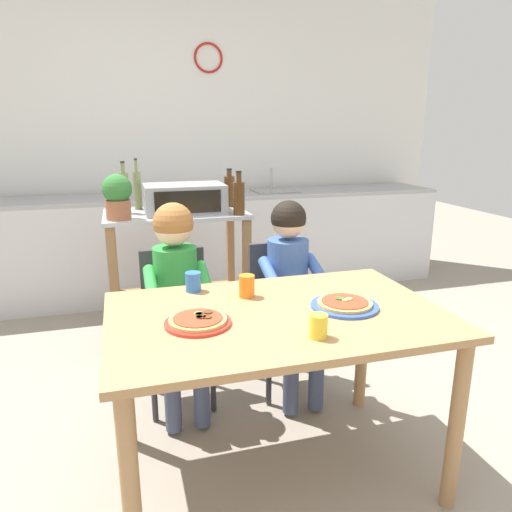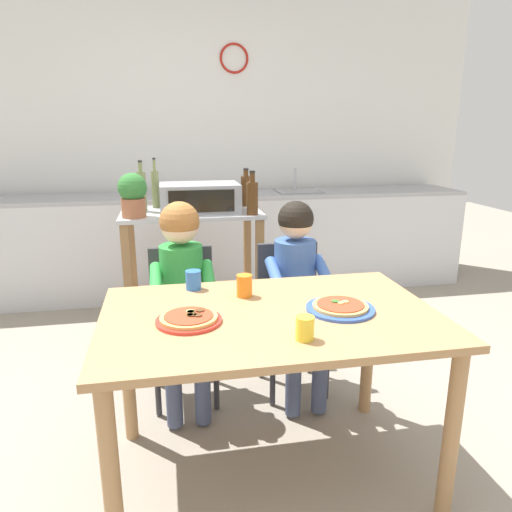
{
  "view_description": "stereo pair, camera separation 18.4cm",
  "coord_description": "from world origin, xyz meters",
  "px_view_note": "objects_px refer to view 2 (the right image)",
  "views": [
    {
      "loc": [
        -0.56,
        -1.64,
        1.44
      ],
      "look_at": [
        0.0,
        0.3,
        0.89
      ],
      "focal_mm": 33.05,
      "sensor_mm": 36.0,
      "label": 1
    },
    {
      "loc": [
        -0.38,
        -1.68,
        1.44
      ],
      "look_at": [
        0.0,
        0.3,
        0.89
      ],
      "focal_mm": 33.05,
      "sensor_mm": 36.0,
      "label": 2
    }
  ],
  "objects_px": {
    "bottle_brown_beer": "(142,190)",
    "dining_chair_left": "(183,312)",
    "dining_table": "(270,336)",
    "child_in_blue_striped_shirt": "(297,278)",
    "pizza_plate_red_rimmed": "(189,319)",
    "child_in_green_shirt": "(182,280)",
    "bottle_tall_green_wine": "(252,197)",
    "kitchen_island_cart": "(193,256)",
    "drinking_cup_yellow": "(305,328)",
    "potted_herb_plant": "(133,194)",
    "dining_chair_right": "(291,306)",
    "bottle_slim_sauce": "(246,190)",
    "bottle_squat_spirits": "(155,188)",
    "pizza_plate_blue_rimmed": "(340,307)",
    "drinking_cup_orange": "(244,286)",
    "drinking_cup_blue": "(193,280)",
    "toaster_oven": "(200,197)"
  },
  "relations": [
    {
      "from": "child_in_green_shirt",
      "to": "pizza_plate_red_rimmed",
      "type": "bearing_deg",
      "value": -89.96
    },
    {
      "from": "dining_chair_left",
      "to": "drinking_cup_blue",
      "type": "height_order",
      "value": "drinking_cup_blue"
    },
    {
      "from": "kitchen_island_cart",
      "to": "pizza_plate_red_rimmed",
      "type": "xyz_separation_m",
      "value": [
        -0.1,
        -1.46,
        0.16
      ]
    },
    {
      "from": "bottle_slim_sauce",
      "to": "bottle_tall_green_wine",
      "type": "bearing_deg",
      "value": -93.07
    },
    {
      "from": "bottle_tall_green_wine",
      "to": "pizza_plate_blue_rimmed",
      "type": "xyz_separation_m",
      "value": [
        0.12,
        -1.24,
        -0.27
      ]
    },
    {
      "from": "kitchen_island_cart",
      "to": "bottle_brown_beer",
      "type": "height_order",
      "value": "bottle_brown_beer"
    },
    {
      "from": "kitchen_island_cart",
      "to": "dining_chair_left",
      "type": "xyz_separation_m",
      "value": [
        -0.1,
        -0.7,
        -0.12
      ]
    },
    {
      "from": "bottle_brown_beer",
      "to": "drinking_cup_blue",
      "type": "height_order",
      "value": "bottle_brown_beer"
    },
    {
      "from": "pizza_plate_blue_rimmed",
      "to": "drinking_cup_orange",
      "type": "distance_m",
      "value": 0.42
    },
    {
      "from": "kitchen_island_cart",
      "to": "bottle_slim_sauce",
      "type": "height_order",
      "value": "bottle_slim_sauce"
    },
    {
      "from": "dining_table",
      "to": "drinking_cup_orange",
      "type": "bearing_deg",
      "value": 108.86
    },
    {
      "from": "bottle_squat_spirits",
      "to": "dining_chair_right",
      "type": "relative_size",
      "value": 0.42
    },
    {
      "from": "toaster_oven",
      "to": "dining_table",
      "type": "height_order",
      "value": "toaster_oven"
    },
    {
      "from": "dining_chair_left",
      "to": "drinking_cup_orange",
      "type": "bearing_deg",
      "value": -64.41
    },
    {
      "from": "kitchen_island_cart",
      "to": "pizza_plate_red_rimmed",
      "type": "bearing_deg",
      "value": -93.88
    },
    {
      "from": "kitchen_island_cart",
      "to": "bottle_tall_green_wine",
      "type": "height_order",
      "value": "bottle_tall_green_wine"
    },
    {
      "from": "bottle_squat_spirits",
      "to": "child_in_blue_striped_shirt",
      "type": "relative_size",
      "value": 0.32
    },
    {
      "from": "dining_chair_right",
      "to": "bottle_slim_sauce",
      "type": "bearing_deg",
      "value": 97.1
    },
    {
      "from": "dining_table",
      "to": "bottle_squat_spirits",
      "type": "bearing_deg",
      "value": 105.52
    },
    {
      "from": "bottle_tall_green_wine",
      "to": "dining_table",
      "type": "height_order",
      "value": "bottle_tall_green_wine"
    },
    {
      "from": "toaster_oven",
      "to": "dining_table",
      "type": "bearing_deg",
      "value": -83.4
    },
    {
      "from": "bottle_squat_spirits",
      "to": "bottle_tall_green_wine",
      "type": "relative_size",
      "value": 1.23
    },
    {
      "from": "child_in_blue_striped_shirt",
      "to": "pizza_plate_red_rimmed",
      "type": "distance_m",
      "value": 0.87
    },
    {
      "from": "bottle_tall_green_wine",
      "to": "potted_herb_plant",
      "type": "height_order",
      "value": "bottle_tall_green_wine"
    },
    {
      "from": "dining_chair_right",
      "to": "child_in_blue_striped_shirt",
      "type": "bearing_deg",
      "value": -90.0
    },
    {
      "from": "bottle_tall_green_wine",
      "to": "child_in_green_shirt",
      "type": "height_order",
      "value": "bottle_tall_green_wine"
    },
    {
      "from": "bottle_tall_green_wine",
      "to": "dining_chair_right",
      "type": "bearing_deg",
      "value": -76.23
    },
    {
      "from": "potted_herb_plant",
      "to": "dining_chair_right",
      "type": "bearing_deg",
      "value": -33.07
    },
    {
      "from": "dining_chair_right",
      "to": "pizza_plate_blue_rimmed",
      "type": "bearing_deg",
      "value": -90.0
    },
    {
      "from": "potted_herb_plant",
      "to": "pizza_plate_red_rimmed",
      "type": "xyz_separation_m",
      "value": [
        0.26,
        -1.3,
        -0.3
      ]
    },
    {
      "from": "bottle_slim_sauce",
      "to": "pizza_plate_red_rimmed",
      "type": "relative_size",
      "value": 1.06
    },
    {
      "from": "drinking_cup_yellow",
      "to": "drinking_cup_orange",
      "type": "bearing_deg",
      "value": 105.79
    },
    {
      "from": "bottle_tall_green_wine",
      "to": "drinking_cup_blue",
      "type": "relative_size",
      "value": 3.19
    },
    {
      "from": "bottle_brown_beer",
      "to": "potted_herb_plant",
      "type": "relative_size",
      "value": 1.22
    },
    {
      "from": "potted_herb_plant",
      "to": "bottle_brown_beer",
      "type": "bearing_deg",
      "value": 78.51
    },
    {
      "from": "pizza_plate_red_rimmed",
      "to": "child_in_green_shirt",
      "type": "bearing_deg",
      "value": 90.04
    },
    {
      "from": "child_in_blue_striped_shirt",
      "to": "drinking_cup_orange",
      "type": "height_order",
      "value": "child_in_blue_striped_shirt"
    },
    {
      "from": "dining_chair_left",
      "to": "child_in_blue_striped_shirt",
      "type": "bearing_deg",
      "value": -12.87
    },
    {
      "from": "pizza_plate_blue_rimmed",
      "to": "bottle_slim_sauce",
      "type": "bearing_deg",
      "value": 93.82
    },
    {
      "from": "kitchen_island_cart",
      "to": "drinking_cup_yellow",
      "type": "height_order",
      "value": "kitchen_island_cart"
    },
    {
      "from": "bottle_tall_green_wine",
      "to": "dining_chair_right",
      "type": "distance_m",
      "value": 0.75
    },
    {
      "from": "drinking_cup_blue",
      "to": "pizza_plate_red_rimmed",
      "type": "bearing_deg",
      "value": -96.26
    },
    {
      "from": "bottle_squat_spirits",
      "to": "dining_chair_right",
      "type": "bearing_deg",
      "value": -51.2
    },
    {
      "from": "bottle_brown_beer",
      "to": "dining_chair_left",
      "type": "bearing_deg",
      "value": -74.24
    },
    {
      "from": "bottle_slim_sauce",
      "to": "dining_chair_right",
      "type": "bearing_deg",
      "value": -82.9
    },
    {
      "from": "bottle_slim_sauce",
      "to": "drinking_cup_blue",
      "type": "bearing_deg",
      "value": -110.26
    },
    {
      "from": "dining_table",
      "to": "child_in_blue_striped_shirt",
      "type": "xyz_separation_m",
      "value": [
        0.28,
        0.59,
        0.04
      ]
    },
    {
      "from": "bottle_brown_beer",
      "to": "drinking_cup_blue",
      "type": "bearing_deg",
      "value": -77.45
    },
    {
      "from": "drinking_cup_yellow",
      "to": "bottle_brown_beer",
      "type": "bearing_deg",
      "value": 108.85
    },
    {
      "from": "drinking_cup_yellow",
      "to": "child_in_blue_striped_shirt",
      "type": "bearing_deg",
      "value": 75.71
    }
  ]
}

